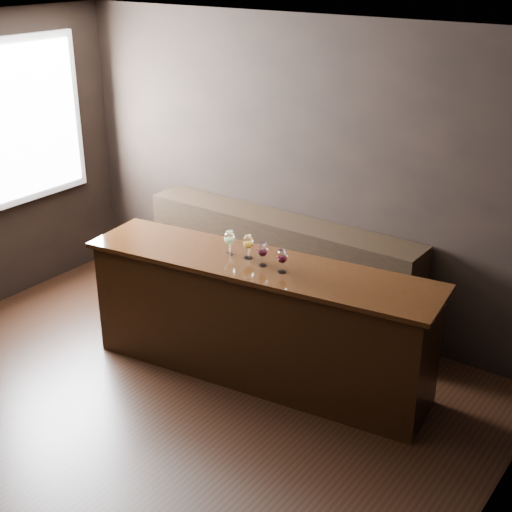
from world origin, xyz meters
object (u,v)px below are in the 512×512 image
Objects in this scene: bar_counter at (259,322)px; back_bar_shelf at (279,268)px; glass_red_a at (263,250)px; glass_red_b at (282,257)px; glass_amber at (248,243)px; glass_white at (229,238)px.

bar_counter is 1.05m from back_bar_shelf.
back_bar_shelf is 14.82× the size of glass_red_a.
bar_counter is 15.19× the size of glass_red_b.
glass_amber is 1.05× the size of glass_red_b.
glass_white is 1.05× the size of glass_red_a.
bar_counter is 0.70m from glass_red_b.
glass_red_a reaches higher than bar_counter.
back_bar_shelf is 14.14× the size of glass_white.
glass_white reaches higher than back_bar_shelf.
glass_amber is at bearing 160.40° from bar_counter.
glass_white is (0.15, -0.94, 0.66)m from back_bar_shelf.
glass_amber is 0.37m from glass_red_b.
glass_red_b is at bearing -9.83° from glass_amber.
glass_white reaches higher than glass_red_a.
back_bar_shelf is 1.37m from glass_red_b.
glass_amber reaches higher than glass_red_a.
glass_red_a is 1.02× the size of glass_red_b.
glass_white is 0.35m from glass_red_a.
glass_white is 1.01× the size of glass_amber.
glass_amber is (0.32, -0.92, 0.65)m from back_bar_shelf.
back_bar_shelf is 1.17m from glass_amber.
glass_red_a is (0.50, -0.97, 0.65)m from back_bar_shelf.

